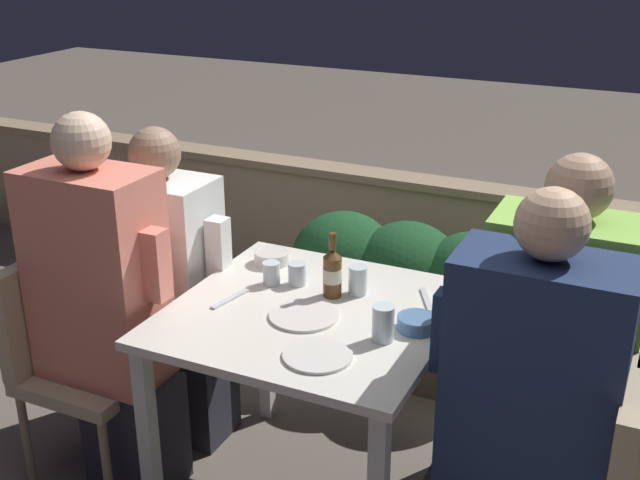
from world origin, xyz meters
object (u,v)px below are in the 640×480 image
person_green_blouse (547,365)px  person_coral_top (107,311)px  chair_left_near (70,346)px  chair_right_near (583,479)px  chair_right_far (605,425)px  person_navy_jumper (519,415)px  chair_left_far (134,306)px  beer_bottle (332,272)px  person_white_polo (172,288)px

person_green_blouse → person_coral_top: bearing=-167.7°
chair_left_near → chair_right_near: bearing=0.8°
chair_right_near → chair_right_far: 0.29m
chair_right_near → person_navy_jumper: person_navy_jumper is taller
chair_left_far → beer_bottle: (0.88, -0.05, 0.34)m
person_white_polo → chair_right_near: (1.58, -0.33, -0.12)m
chair_left_near → chair_right_far: same height
person_navy_jumper → person_green_blouse: (0.02, 0.29, 0.01)m
chair_left_near → person_navy_jumper: (1.59, 0.03, 0.15)m
beer_bottle → chair_right_far: bearing=0.3°
chair_left_near → chair_right_near: same height
person_navy_jumper → beer_bottle: 0.77m
person_white_polo → beer_bottle: person_white_polo is taller
person_coral_top → person_white_polo: person_coral_top is taller
chair_left_near → chair_left_far: 0.35m
chair_left_far → chair_right_near: same height
person_navy_jumper → beer_bottle: bearing=158.0°
person_navy_jumper → beer_bottle: person_navy_jumper is taller
chair_left_far → beer_bottle: beer_bottle is taller
person_coral_top → person_navy_jumper: size_ratio=1.04×
chair_left_near → person_navy_jumper: bearing=0.9°
person_white_polo → beer_bottle: (0.69, -0.05, 0.22)m
chair_left_near → beer_bottle: size_ratio=3.72×
person_white_polo → chair_right_far: 1.60m
chair_left_near → chair_right_near: size_ratio=1.00×
chair_right_near → beer_bottle: (-0.89, 0.28, 0.34)m
person_white_polo → beer_bottle: size_ratio=5.52×
person_white_polo → person_navy_jumper: size_ratio=0.94×
chair_left_near → person_navy_jumper: person_navy_jumper is taller
chair_left_near → person_green_blouse: bearing=10.9°
chair_left_near → chair_left_far: same height
person_coral_top → chair_right_near: (1.59, 0.03, -0.18)m
person_navy_jumper → chair_left_near: bearing=-179.1°
chair_left_near → person_green_blouse: 1.65m
chair_left_far → chair_right_far: 1.79m
person_coral_top → chair_right_far: size_ratio=1.64×
person_green_blouse → person_white_polo: bearing=178.3°
person_white_polo → person_navy_jumper: person_navy_jumper is taller
person_white_polo → person_green_blouse: bearing=-1.7°
chair_right_near → person_navy_jumper: 0.24m
chair_left_far → chair_right_near: size_ratio=1.00×
chair_left_far → person_navy_jumper: (1.58, -0.33, 0.15)m
person_white_polo → person_navy_jumper: (1.39, -0.33, 0.03)m
person_coral_top → person_green_blouse: 1.46m
person_white_polo → beer_bottle: 0.73m
person_navy_jumper → beer_bottle: size_ratio=5.85×
chair_right_far → person_white_polo: bearing=178.5°
person_coral_top → chair_right_near: 1.60m
chair_left_near → chair_left_far: size_ratio=1.00×
person_coral_top → chair_right_far: bearing=10.9°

